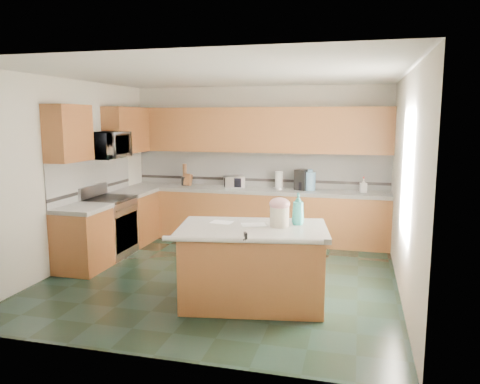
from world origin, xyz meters
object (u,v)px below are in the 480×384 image
(island_top, at_px, (253,229))
(knife_block, at_px, (188,180))
(island_base, at_px, (253,268))
(treat_jar, at_px, (279,217))
(soap_bottle_island, at_px, (298,209))
(toaster_oven, at_px, (234,182))
(coffee_maker, at_px, (303,180))

(island_top, height_order, knife_block, knife_block)
(island_base, bearing_deg, treat_jar, 5.58)
(soap_bottle_island, bearing_deg, island_top, -165.26)
(treat_jar, relative_size, toaster_oven, 0.65)
(island_top, distance_m, soap_bottle_island, 0.58)
(island_base, relative_size, toaster_oven, 4.50)
(island_base, height_order, soap_bottle_island, soap_bottle_island)
(island_top, bearing_deg, coffee_maker, 76.39)
(knife_block, height_order, coffee_maker, coffee_maker)
(treat_jar, relative_size, knife_block, 1.07)
(island_top, bearing_deg, soap_bottle_island, 16.67)
(treat_jar, height_order, toaster_oven, treat_jar)
(knife_block, bearing_deg, toaster_oven, 10.62)
(island_base, relative_size, knife_block, 7.40)
(soap_bottle_island, height_order, knife_block, soap_bottle_island)
(island_base, bearing_deg, soap_bottle_island, 16.67)
(knife_block, height_order, toaster_oven, knife_block)
(knife_block, bearing_deg, coffee_maker, 11.44)
(island_top, height_order, treat_jar, treat_jar)
(island_top, relative_size, knife_block, 7.87)
(island_base, distance_m, toaster_oven, 3.11)
(soap_bottle_island, bearing_deg, coffee_maker, 84.40)
(soap_bottle_island, height_order, coffee_maker, soap_bottle_island)
(island_base, height_order, island_top, island_top)
(knife_block, distance_m, toaster_oven, 0.87)
(toaster_oven, height_order, coffee_maker, coffee_maker)
(treat_jar, height_order, soap_bottle_island, soap_bottle_island)
(toaster_oven, bearing_deg, island_base, -94.47)
(island_top, distance_m, treat_jar, 0.34)
(coffee_maker, bearing_deg, toaster_oven, -154.91)
(soap_bottle_island, distance_m, knife_block, 3.55)
(treat_jar, distance_m, toaster_oven, 3.09)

